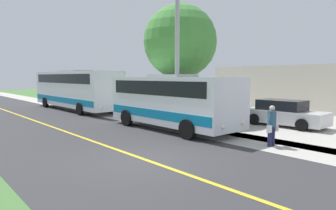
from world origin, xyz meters
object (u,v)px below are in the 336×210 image
at_px(shuttle_bus_front, 172,99).
at_px(tree_curbside, 180,42).
at_px(pedestrian_waiting, 272,125).
at_px(street_light_pole, 176,40).
at_px(parked_car_near, 284,114).
at_px(transit_bus_rear, 75,88).

relative_size(shuttle_bus_front, tree_curbside, 1.08).
bearing_deg(pedestrian_waiting, street_light_pole, -89.25).
relative_size(parked_car_near, tree_curbside, 0.61).
bearing_deg(transit_bus_rear, pedestrian_waiting, 91.40).
distance_m(shuttle_bus_front, street_light_pole, 3.12).
distance_m(pedestrian_waiting, tree_curbside, 9.21).
xyz_separation_m(transit_bus_rear, pedestrian_waiting, (-0.42, 17.43, -0.92)).
xyz_separation_m(shuttle_bus_front, street_light_pole, (-0.33, -0.11, 3.10)).
relative_size(shuttle_bus_front, street_light_pole, 0.92).
bearing_deg(transit_bus_rear, parked_car_near, 109.35).
height_order(shuttle_bus_front, pedestrian_waiting, shuttle_bus_front).
xyz_separation_m(street_light_pole, tree_curbside, (-2.52, -2.32, 0.28)).
xyz_separation_m(shuttle_bus_front, pedestrian_waiting, (-0.41, 5.45, -0.71)).
bearing_deg(transit_bus_rear, tree_curbside, 106.72).
bearing_deg(shuttle_bus_front, parked_car_near, 147.96).
distance_m(shuttle_bus_front, transit_bus_rear, 11.98).
relative_size(transit_bus_rear, street_light_pole, 1.36).
bearing_deg(pedestrian_waiting, transit_bus_rear, -88.60).
height_order(transit_bus_rear, parked_car_near, transit_bus_rear).
xyz_separation_m(pedestrian_waiting, tree_curbside, (-2.44, -7.88, 4.09)).
height_order(shuttle_bus_front, transit_bus_rear, transit_bus_rear).
relative_size(pedestrian_waiting, tree_curbside, 0.22).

